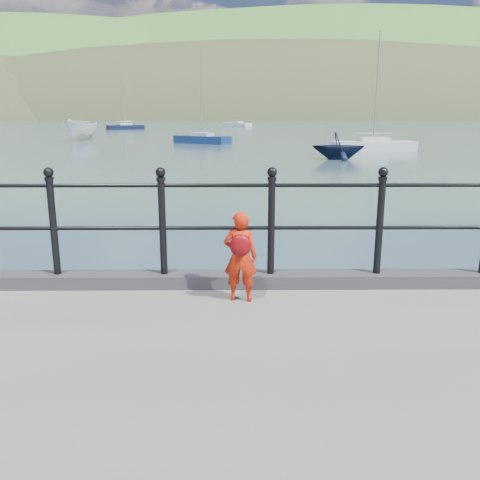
{
  "coord_description": "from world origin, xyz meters",
  "views": [
    {
      "loc": [
        0.21,
        -5.61,
        2.93
      ],
      "look_at": [
        0.25,
        -0.2,
        1.55
      ],
      "focal_mm": 38.0,
      "sensor_mm": 36.0,
      "label": 1
    }
  ],
  "objects_px": {
    "railing": "(217,215)",
    "child": "(240,256)",
    "launch_white": "(82,130)",
    "sailboat_left": "(125,127)",
    "launch_navy": "(338,146)",
    "sailboat_port": "(202,140)",
    "sailboat_deep": "(237,125)",
    "sailboat_near": "(373,146)"
  },
  "relations": [
    {
      "from": "railing",
      "to": "child",
      "type": "height_order",
      "value": "railing"
    },
    {
      "from": "launch_white",
      "to": "sailboat_left",
      "type": "bearing_deg",
      "value": 104.98
    },
    {
      "from": "launch_navy",
      "to": "sailboat_left",
      "type": "bearing_deg",
      "value": 25.44
    },
    {
      "from": "child",
      "to": "sailboat_port",
      "type": "bearing_deg",
      "value": -78.84
    },
    {
      "from": "launch_navy",
      "to": "sailboat_left",
      "type": "relative_size",
      "value": 0.38
    },
    {
      "from": "railing",
      "to": "sailboat_deep",
      "type": "xyz_separation_m",
      "value": [
        0.48,
        95.98,
        -1.48
      ]
    },
    {
      "from": "launch_white",
      "to": "sailboat_deep",
      "type": "distance_m",
      "value": 51.15
    },
    {
      "from": "sailboat_left",
      "to": "sailboat_port",
      "type": "relative_size",
      "value": 1.06
    },
    {
      "from": "launch_navy",
      "to": "sailboat_near",
      "type": "bearing_deg",
      "value": -28.55
    },
    {
      "from": "launch_navy",
      "to": "railing",
      "type": "bearing_deg",
      "value": 166.82
    },
    {
      "from": "launch_navy",
      "to": "sailboat_deep",
      "type": "xyz_separation_m",
      "value": [
        -6.12,
        69.6,
        -0.49
      ]
    },
    {
      "from": "child",
      "to": "sailboat_deep",
      "type": "height_order",
      "value": "sailboat_deep"
    },
    {
      "from": "railing",
      "to": "launch_navy",
      "type": "xyz_separation_m",
      "value": [
        6.6,
        26.38,
        -0.99
      ]
    },
    {
      "from": "child",
      "to": "sailboat_near",
      "type": "bearing_deg",
      "value": -100.05
    },
    {
      "from": "launch_white",
      "to": "sailboat_port",
      "type": "height_order",
      "value": "sailboat_port"
    },
    {
      "from": "sailboat_port",
      "to": "child",
      "type": "bearing_deg",
      "value": -53.87
    },
    {
      "from": "railing",
      "to": "launch_white",
      "type": "height_order",
      "value": "railing"
    },
    {
      "from": "sailboat_port",
      "to": "sailboat_deep",
      "type": "bearing_deg",
      "value": 118.34
    },
    {
      "from": "sailboat_deep",
      "to": "sailboat_near",
      "type": "bearing_deg",
      "value": -37.29
    },
    {
      "from": "railing",
      "to": "sailboat_port",
      "type": "height_order",
      "value": "sailboat_port"
    },
    {
      "from": "sailboat_deep",
      "to": "sailboat_near",
      "type": "xyz_separation_m",
      "value": [
        10.22,
        -62.32,
        -0.0
      ]
    },
    {
      "from": "sailboat_near",
      "to": "railing",
      "type": "bearing_deg",
      "value": -113.43
    },
    {
      "from": "railing",
      "to": "child",
      "type": "distance_m",
      "value": 0.62
    },
    {
      "from": "sailboat_deep",
      "to": "sailboat_port",
      "type": "distance_m",
      "value": 53.57
    },
    {
      "from": "railing",
      "to": "launch_white",
      "type": "relative_size",
      "value": 3.23
    },
    {
      "from": "sailboat_left",
      "to": "sailboat_near",
      "type": "height_order",
      "value": "sailboat_near"
    },
    {
      "from": "launch_white",
      "to": "sailboat_port",
      "type": "distance_m",
      "value": 13.48
    },
    {
      "from": "sailboat_port",
      "to": "sailboat_near",
      "type": "bearing_deg",
      "value": -1.13
    },
    {
      "from": "child",
      "to": "sailboat_near",
      "type": "height_order",
      "value": "sailboat_near"
    },
    {
      "from": "launch_white",
      "to": "sailboat_near",
      "type": "bearing_deg",
      "value": -16.92
    },
    {
      "from": "launch_white",
      "to": "sailboat_port",
      "type": "relative_size",
      "value": 0.7
    },
    {
      "from": "sailboat_left",
      "to": "sailboat_deep",
      "type": "height_order",
      "value": "sailboat_deep"
    },
    {
      "from": "child",
      "to": "launch_white",
      "type": "height_order",
      "value": "launch_white"
    },
    {
      "from": "child",
      "to": "sailboat_deep",
      "type": "distance_m",
      "value": 96.44
    },
    {
      "from": "launch_white",
      "to": "launch_navy",
      "type": "height_order",
      "value": "launch_white"
    },
    {
      "from": "launch_white",
      "to": "sailboat_deep",
      "type": "height_order",
      "value": "sailboat_deep"
    },
    {
      "from": "railing",
      "to": "sailboat_deep",
      "type": "height_order",
      "value": "sailboat_deep"
    },
    {
      "from": "railing",
      "to": "sailboat_left",
      "type": "xyz_separation_m",
      "value": [
        -17.83,
        79.8,
        -1.49
      ]
    },
    {
      "from": "child",
      "to": "sailboat_deep",
      "type": "relative_size",
      "value": 0.1
    },
    {
      "from": "railing",
      "to": "sailboat_near",
      "type": "bearing_deg",
      "value": 72.36
    },
    {
      "from": "sailboat_port",
      "to": "launch_navy",
      "type": "bearing_deg",
      "value": -27.6
    },
    {
      "from": "sailboat_port",
      "to": "launch_white",
      "type": "bearing_deg",
      "value": -169.24
    }
  ]
}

